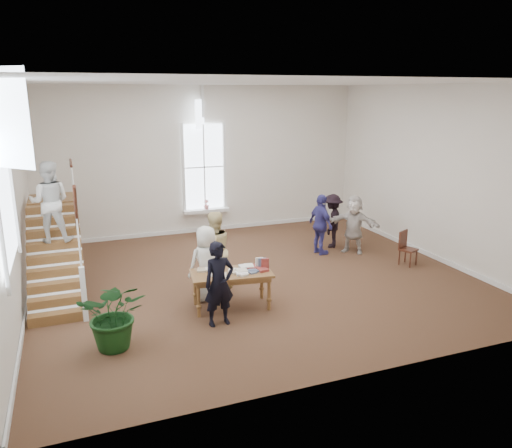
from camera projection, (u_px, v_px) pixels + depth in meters
name	position (u px, v px, depth m)	size (l,w,h in m)	color
ground	(255.00, 278.00, 11.86)	(10.00, 10.00, 0.00)	#442C1A
room_shell	(206.00, 219.00, 15.73)	(10.49, 10.00, 10.00)	silver
staircase	(52.00, 222.00, 10.63)	(1.10, 4.10, 2.92)	brown
library_table	(232.00, 276.00, 10.12)	(1.72, 1.02, 0.83)	brown
police_officer	(219.00, 284.00, 9.34)	(0.60, 0.39, 1.63)	black
elderly_woman	(207.00, 263.00, 10.51)	(0.78, 0.51, 1.60)	silver
person_yellow	(214.00, 251.00, 11.04)	(0.87, 0.67, 1.78)	beige
woman_cluster_a	(321.00, 225.00, 13.46)	(0.97, 0.40, 1.65)	#3B3786
woman_cluster_b	(332.00, 221.00, 14.09)	(0.99, 0.57, 1.53)	black
woman_cluster_c	(354.00, 224.00, 13.60)	(1.48, 0.47, 1.59)	beige
floor_plant	(115.00, 314.00, 8.50)	(1.14, 0.99, 1.26)	#103511
side_chair	(406.00, 246.00, 12.72)	(0.50, 0.50, 0.88)	#3B1A10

